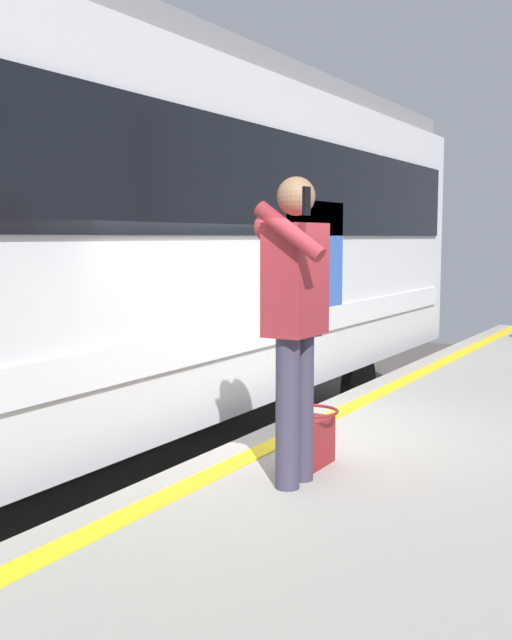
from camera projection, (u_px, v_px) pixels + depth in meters
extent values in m
plane|color=#4C4742|center=(250.00, 558.00, 5.72)|extent=(24.27, 24.27, 0.00)
cube|color=yellow|center=(286.00, 438.00, 5.47)|extent=(15.86, 0.16, 0.01)
cube|color=slate|center=(124.00, 517.00, 6.32)|extent=(21.04, 0.08, 0.16)
cube|color=slate|center=(4.00, 489.00, 7.04)|extent=(21.04, 0.08, 0.16)
cube|color=silver|center=(17.00, 241.00, 6.10)|extent=(12.81, 3.10, 2.83)
cube|color=gray|center=(11.00, 43.00, 5.93)|extent=(12.55, 2.85, 0.24)
cube|color=black|center=(175.00, 170.00, 5.26)|extent=(12.17, 0.03, 0.90)
cube|color=silver|center=(177.00, 352.00, 5.40)|extent=(12.17, 0.03, 0.24)
cube|color=#3359B2|center=(316.00, 255.00, 7.26)|extent=(1.23, 0.02, 1.03)
cylinder|color=black|center=(359.00, 387.00, 9.25)|extent=(0.84, 0.12, 0.84)
cylinder|color=black|center=(191.00, 370.00, 10.49)|extent=(0.84, 0.12, 0.84)
cylinder|color=#383347|center=(302.00, 407.00, 4.51)|extent=(0.14, 0.14, 0.88)
cylinder|color=#383347|center=(288.00, 413.00, 4.35)|extent=(0.14, 0.14, 0.88)
cube|color=maroon|center=(296.00, 279.00, 4.35)|extent=(0.40, 0.24, 0.64)
sphere|color=maroon|center=(271.00, 227.00, 4.39)|extent=(0.20, 0.20, 0.20)
sphere|color=#997051|center=(296.00, 196.00, 4.30)|extent=(0.22, 0.22, 0.22)
cylinder|color=maroon|center=(315.00, 288.00, 4.57)|extent=(0.09, 0.09, 0.58)
cylinder|color=maroon|center=(290.00, 232.00, 4.08)|extent=(0.09, 0.42, 0.33)
cube|color=black|center=(306.00, 201.00, 4.01)|extent=(0.07, 0.02, 0.15)
cube|color=maroon|center=(312.00, 443.00, 4.80)|extent=(0.37, 0.16, 0.30)
torus|color=maroon|center=(312.00, 411.00, 4.78)|extent=(0.34, 0.34, 0.02)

